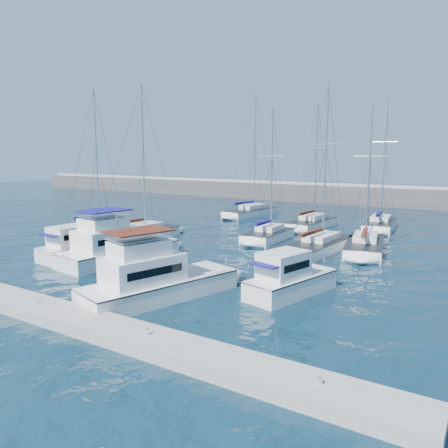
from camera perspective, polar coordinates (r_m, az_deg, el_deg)
The scene contains 18 objects.
ground at distance 33.39m, azimuth -7.49°, elevation -5.82°, with size 220.00×220.00×0.00m, color black.
breakwater at distance 79.87m, azimuth 17.01°, elevation 3.31°, with size 160.00×6.00×4.45m.
dock at distance 26.19m, azimuth -23.26°, elevation -10.02°, with size 40.00×2.20×0.60m, color gray.
dock_cleat_centre at distance 26.06m, azimuth -23.32°, elevation -9.14°, with size 0.16×0.16×0.25m, color silver.
dock_cleat_near_stbd at distance 20.30m, azimuth -9.96°, elevation -13.71°, with size 0.16×0.16×0.25m, color silver.
dock_cleat_far_stbd at distance 16.52m, azimuth 12.46°, elevation -19.38°, with size 0.16×0.16×0.25m, color silver.
motor_yacht_port_outer at distance 38.12m, azimuth -18.90°, elevation -2.91°, with size 3.10×6.41×3.20m.
motor_yacht_port_inner at distance 36.11m, azimuth -14.08°, elevation -3.03°, with size 4.85×10.30×4.69m.
motor_yacht_stbd_inner at distance 26.38m, azimuth -9.12°, elevation -7.34°, with size 5.73×10.16×4.69m.
motor_yacht_stbd_outer at distance 27.17m, azimuth 8.44°, elevation -7.26°, with size 3.90×6.85×3.20m.
sailboat_mid_a at distance 50.25m, azimuth -16.49°, elevation -0.45°, with size 3.80×7.91×15.80m.
sailboat_mid_b at distance 45.39m, azimuth -11.02°, elevation -1.25°, with size 4.13×9.17×15.81m.
sailboat_mid_c at distance 43.91m, azimuth 5.75°, elevation -1.48°, with size 3.01×6.68×13.43m.
sailboat_mid_d at distance 39.67m, azimuth 12.25°, elevation -2.80°, with size 3.85×9.33×15.08m.
sailboat_mid_e at distance 40.70m, azimuth 17.91°, elevation -2.75°, with size 4.67×9.09×13.34m.
sailboat_back_a at distance 61.58m, azimuth 3.50°, elevation 1.60°, with size 4.42×9.57×17.09m.
sailboat_back_b at distance 52.35m, azimuth 11.33°, elevation 0.09°, with size 3.79×8.51×14.91m.
sailboat_back_c at distance 53.45m, azimuth 19.70°, elevation -0.06°, with size 3.83×8.11×15.98m.
Camera 1 is at (20.69, -24.78, 8.54)m, focal length 35.00 mm.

